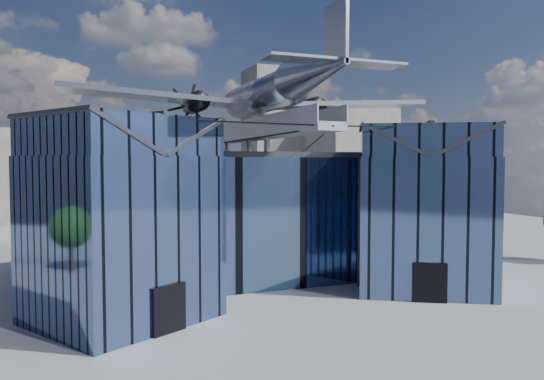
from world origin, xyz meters
name	(u,v)px	position (x,y,z in m)	size (l,w,h in m)	color
ground_plane	(283,298)	(0.00, 0.00, 0.00)	(120.00, 120.00, 0.00)	gray
museum	(254,209)	(0.00, 5.82, 5.54)	(32.88, 24.50, 17.60)	#445B8B
bg_towers	(167,157)	(1.45, 50.49, 10.01)	(77.00, 24.50, 26.00)	gray
tree_side_e	(408,218)	(19.48, 13.09, 3.42)	(3.47, 3.47, 5.05)	#382416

